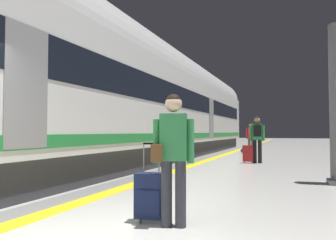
# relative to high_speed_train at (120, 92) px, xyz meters

# --- Properties ---
(safety_line_strip) EXTENTS (0.36, 80.00, 0.01)m
(safety_line_strip) POSITION_rel_high_speed_train_xyz_m (2.15, 2.91, -2.50)
(safety_line_strip) COLOR yellow
(safety_line_strip) RESTS_ON ground
(tactile_edge_band) EXTENTS (0.66, 80.00, 0.01)m
(tactile_edge_band) POSITION_rel_high_speed_train_xyz_m (1.80, 2.91, -2.50)
(tactile_edge_band) COLOR slate
(tactile_edge_band) RESTS_ON ground
(high_speed_train) EXTENTS (2.94, 35.84, 4.97)m
(high_speed_train) POSITION_rel_high_speed_train_xyz_m (0.00, 0.00, 0.00)
(high_speed_train) COLOR #38383D
(high_speed_train) RESTS_ON ground
(traveller_foreground) EXTENTS (0.53, 0.36, 1.64)m
(traveller_foreground) POSITION_rel_high_speed_train_xyz_m (4.07, -5.73, -1.56)
(traveller_foreground) COLOR #383842
(traveller_foreground) RESTS_ON ground
(rolling_suitcase_foreground) EXTENTS (0.41, 0.29, 1.03)m
(rolling_suitcase_foreground) POSITION_rel_high_speed_train_xyz_m (3.73, -5.65, -2.16)
(rolling_suitcase_foreground) COLOR #19234C
(rolling_suitcase_foreground) RESTS_ON ground
(passenger_near) EXTENTS (0.51, 0.24, 1.66)m
(passenger_near) POSITION_rel_high_speed_train_xyz_m (3.27, 8.60, -1.54)
(passenger_near) COLOR brown
(passenger_near) RESTS_ON ground
(duffel_bag_near) EXTENTS (0.44, 0.26, 0.36)m
(duffel_bag_near) POSITION_rel_high_speed_train_xyz_m (2.95, 8.40, -2.35)
(duffel_bag_near) COLOR navy
(duffel_bag_near) RESTS_ON ground
(passenger_mid) EXTENTS (0.54, 0.38, 1.75)m
(passenger_mid) POSITION_rel_high_speed_train_xyz_m (4.19, 2.94, -1.47)
(passenger_mid) COLOR black
(passenger_mid) RESTS_ON ground
(suitcase_mid) EXTENTS (0.39, 0.25, 0.66)m
(suitcase_mid) POSITION_rel_high_speed_train_xyz_m (3.87, 2.85, -2.15)
(suitcase_mid) COLOR #A51E1E
(suitcase_mid) RESTS_ON ground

